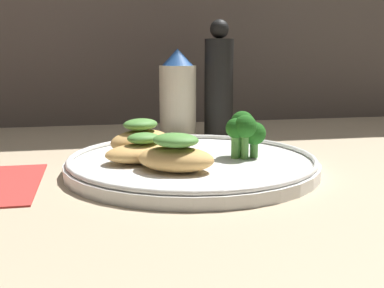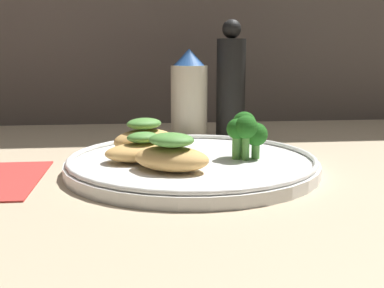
{
  "view_description": "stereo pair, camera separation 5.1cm",
  "coord_description": "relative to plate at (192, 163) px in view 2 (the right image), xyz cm",
  "views": [
    {
      "loc": [
        -11.4,
        -56.27,
        14.6
      ],
      "look_at": [
        0.0,
        0.0,
        3.4
      ],
      "focal_mm": 45.0,
      "sensor_mm": 36.0,
      "label": 1
    },
    {
      "loc": [
        -6.38,
        -57.05,
        14.6
      ],
      "look_at": [
        0.0,
        0.0,
        3.4
      ],
      "focal_mm": 45.0,
      "sensor_mm": 36.0,
      "label": 2
    }
  ],
  "objects": [
    {
      "name": "ground_plane",
      "position": [
        0.0,
        0.0,
        -1.49
      ],
      "size": [
        180.0,
        180.0,
        1.0
      ],
      "primitive_type": "cube",
      "color": "tan"
    },
    {
      "name": "plate",
      "position": [
        0.0,
        0.0,
        0.0
      ],
      "size": [
        30.82,
        30.82,
        2.0
      ],
      "color": "white",
      "rests_on": "ground_plane"
    },
    {
      "name": "grilled_meat_front",
      "position": [
        -2.86,
        -5.06,
        2.21
      ],
      "size": [
        10.18,
        8.78,
        4.28
      ],
      "color": "tan",
      "rests_on": "plate"
    },
    {
      "name": "grilled_meat_middle",
      "position": [
        -5.9,
        0.39,
        1.76
      ],
      "size": [
        10.26,
        7.36,
        3.59
      ],
      "color": "tan",
      "rests_on": "plate"
    },
    {
      "name": "grilled_meat_back",
      "position": [
        -5.71,
        5.66,
        2.28
      ],
      "size": [
        9.91,
        8.44,
        4.49
      ],
      "color": "tan",
      "rests_on": "plate"
    },
    {
      "name": "broccoli_bunch",
      "position": [
        6.74,
        0.17,
        3.93
      ],
      "size": [
        5.14,
        4.7,
        5.74
      ],
      "color": "#569942",
      "rests_on": "plate"
    },
    {
      "name": "sauce_bottle",
      "position": [
        1.87,
        20.97,
        6.13
      ],
      "size": [
        5.98,
        5.98,
        14.89
      ],
      "color": "beige",
      "rests_on": "ground_plane"
    },
    {
      "name": "pepper_grinder",
      "position": [
        8.76,
        20.97,
        7.95
      ],
      "size": [
        4.73,
        4.73,
        19.53
      ],
      "color": "black",
      "rests_on": "ground_plane"
    }
  ]
}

